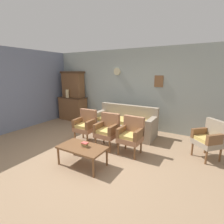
{
  "coord_description": "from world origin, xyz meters",
  "views": [
    {
      "loc": [
        2.33,
        -2.84,
        1.95
      ],
      "look_at": [
        0.04,
        1.12,
        0.85
      ],
      "focal_mm": 27.12,
      "sensor_mm": 36.0,
      "label": 1
    }
  ],
  "objects_px": {
    "book_stack_on_table": "(85,144)",
    "coffee_table": "(82,149)",
    "armchair_near_cabinet": "(107,129)",
    "armchair_by_doorway": "(131,134)",
    "side_cabinet": "(73,108)",
    "floral_couch": "(124,124)",
    "wingback_chair_by_fireplace": "(209,138)",
    "armchair_row_middle": "(86,124)",
    "vase_on_cabinet": "(67,94)"
  },
  "relations": [
    {
      "from": "armchair_row_middle",
      "to": "armchair_near_cabinet",
      "type": "relative_size",
      "value": 1.0
    },
    {
      "from": "floral_couch",
      "to": "armchair_row_middle",
      "type": "bearing_deg",
      "value": -124.67
    },
    {
      "from": "armchair_near_cabinet",
      "to": "armchair_by_doorway",
      "type": "bearing_deg",
      "value": 0.04
    },
    {
      "from": "side_cabinet",
      "to": "wingback_chair_by_fireplace",
      "type": "height_order",
      "value": "side_cabinet"
    },
    {
      "from": "armchair_by_doorway",
      "to": "book_stack_on_table",
      "type": "height_order",
      "value": "armchair_by_doorway"
    },
    {
      "from": "book_stack_on_table",
      "to": "coffee_table",
      "type": "bearing_deg",
      "value": -138.93
    },
    {
      "from": "armchair_row_middle",
      "to": "side_cabinet",
      "type": "bearing_deg",
      "value": 141.12
    },
    {
      "from": "floral_couch",
      "to": "coffee_table",
      "type": "height_order",
      "value": "floral_couch"
    },
    {
      "from": "vase_on_cabinet",
      "to": "coffee_table",
      "type": "height_order",
      "value": "vase_on_cabinet"
    },
    {
      "from": "wingback_chair_by_fireplace",
      "to": "coffee_table",
      "type": "bearing_deg",
      "value": -143.91
    },
    {
      "from": "side_cabinet",
      "to": "coffee_table",
      "type": "bearing_deg",
      "value": -44.41
    },
    {
      "from": "vase_on_cabinet",
      "to": "armchair_near_cabinet",
      "type": "distance_m",
      "value": 3.14
    },
    {
      "from": "floral_couch",
      "to": "armchair_by_doorway",
      "type": "relative_size",
      "value": 2.17
    },
    {
      "from": "armchair_row_middle",
      "to": "armchair_near_cabinet",
      "type": "height_order",
      "value": "same"
    },
    {
      "from": "vase_on_cabinet",
      "to": "armchair_by_doorway",
      "type": "height_order",
      "value": "vase_on_cabinet"
    },
    {
      "from": "armchair_near_cabinet",
      "to": "wingback_chair_by_fireplace",
      "type": "xyz_separation_m",
      "value": [
        2.28,
        0.67,
        0.0
      ]
    },
    {
      "from": "vase_on_cabinet",
      "to": "book_stack_on_table",
      "type": "xyz_separation_m",
      "value": [
        2.78,
        -2.37,
        -0.62
      ]
    },
    {
      "from": "coffee_table",
      "to": "book_stack_on_table",
      "type": "distance_m",
      "value": 0.11
    },
    {
      "from": "coffee_table",
      "to": "vase_on_cabinet",
      "type": "bearing_deg",
      "value": 138.57
    },
    {
      "from": "armchair_near_cabinet",
      "to": "book_stack_on_table",
      "type": "distance_m",
      "value": 0.97
    },
    {
      "from": "side_cabinet",
      "to": "floral_couch",
      "type": "xyz_separation_m",
      "value": [
        2.6,
        -0.48,
        -0.14
      ]
    },
    {
      "from": "side_cabinet",
      "to": "book_stack_on_table",
      "type": "relative_size",
      "value": 7.78
    },
    {
      "from": "armchair_row_middle",
      "to": "book_stack_on_table",
      "type": "xyz_separation_m",
      "value": [
        0.8,
        -1.02,
        -0.03
      ]
    },
    {
      "from": "floral_couch",
      "to": "armchair_by_doorway",
      "type": "xyz_separation_m",
      "value": [
        0.7,
        -1.1,
        0.17
      ]
    },
    {
      "from": "floral_couch",
      "to": "wingback_chair_by_fireplace",
      "type": "relative_size",
      "value": 2.17
    },
    {
      "from": "wingback_chair_by_fireplace",
      "to": "coffee_table",
      "type": "distance_m",
      "value": 2.84
    },
    {
      "from": "vase_on_cabinet",
      "to": "armchair_row_middle",
      "type": "relative_size",
      "value": 0.36
    },
    {
      "from": "armchair_row_middle",
      "to": "vase_on_cabinet",
      "type": "bearing_deg",
      "value": 145.77
    },
    {
      "from": "coffee_table",
      "to": "book_stack_on_table",
      "type": "xyz_separation_m",
      "value": [
        0.05,
        0.04,
        0.1
      ]
    },
    {
      "from": "armchair_by_doorway",
      "to": "armchair_near_cabinet",
      "type": "bearing_deg",
      "value": -179.96
    },
    {
      "from": "vase_on_cabinet",
      "to": "armchair_row_middle",
      "type": "bearing_deg",
      "value": -34.23
    },
    {
      "from": "floral_couch",
      "to": "armchair_near_cabinet",
      "type": "distance_m",
      "value": 1.11
    },
    {
      "from": "side_cabinet",
      "to": "book_stack_on_table",
      "type": "height_order",
      "value": "side_cabinet"
    },
    {
      "from": "armchair_row_middle",
      "to": "armchair_near_cabinet",
      "type": "xyz_separation_m",
      "value": [
        0.76,
        -0.06,
        0.0
      ]
    },
    {
      "from": "armchair_near_cabinet",
      "to": "side_cabinet",
      "type": "bearing_deg",
      "value": 149.18
    },
    {
      "from": "armchair_near_cabinet",
      "to": "floral_couch",
      "type": "bearing_deg",
      "value": 92.32
    },
    {
      "from": "coffee_table",
      "to": "floral_couch",
      "type": "bearing_deg",
      "value": 90.98
    },
    {
      "from": "armchair_near_cabinet",
      "to": "wingback_chair_by_fireplace",
      "type": "distance_m",
      "value": 2.38
    },
    {
      "from": "wingback_chair_by_fireplace",
      "to": "book_stack_on_table",
      "type": "xyz_separation_m",
      "value": [
        -2.25,
        -1.63,
        -0.03
      ]
    },
    {
      "from": "vase_on_cabinet",
      "to": "book_stack_on_table",
      "type": "distance_m",
      "value": 3.7
    },
    {
      "from": "vase_on_cabinet",
      "to": "floral_couch",
      "type": "xyz_separation_m",
      "value": [
        2.69,
        -0.31,
        -0.77
      ]
    },
    {
      "from": "armchair_by_doorway",
      "to": "armchair_row_middle",
      "type": "bearing_deg",
      "value": 177.61
    },
    {
      "from": "vase_on_cabinet",
      "to": "armchair_near_cabinet",
      "type": "relative_size",
      "value": 0.36
    },
    {
      "from": "armchair_near_cabinet",
      "to": "armchair_row_middle",
      "type": "bearing_deg",
      "value": 175.52
    },
    {
      "from": "armchair_by_doorway",
      "to": "book_stack_on_table",
      "type": "relative_size",
      "value": 6.06
    },
    {
      "from": "vase_on_cabinet",
      "to": "wingback_chair_by_fireplace",
      "type": "xyz_separation_m",
      "value": [
        5.02,
        -0.74,
        -0.59
      ]
    },
    {
      "from": "floral_couch",
      "to": "armchair_near_cabinet",
      "type": "bearing_deg",
      "value": -87.68
    },
    {
      "from": "side_cabinet",
      "to": "floral_couch",
      "type": "distance_m",
      "value": 2.65
    },
    {
      "from": "armchair_by_doorway",
      "to": "coffee_table",
      "type": "bearing_deg",
      "value": -123.59
    },
    {
      "from": "side_cabinet",
      "to": "wingback_chair_by_fireplace",
      "type": "relative_size",
      "value": 1.28
    }
  ]
}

